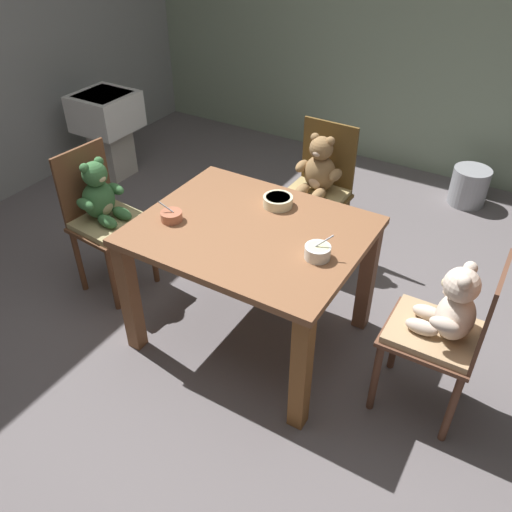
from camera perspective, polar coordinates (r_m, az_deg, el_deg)
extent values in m
cube|color=#645D5F|center=(3.12, -0.48, -8.56)|extent=(5.20, 5.20, 0.04)
cube|color=brown|center=(2.65, -0.56, 2.68)|extent=(1.12, 0.91, 0.04)
cube|color=brown|center=(2.89, -13.38, -4.35)|extent=(0.08, 0.08, 0.69)
cube|color=brown|center=(2.45, 4.84, -12.45)|extent=(0.08, 0.08, 0.69)
cube|color=brown|center=(3.37, -4.32, 3.21)|extent=(0.08, 0.08, 0.69)
cube|color=brown|center=(3.00, 11.83, -2.29)|extent=(0.08, 0.08, 0.69)
cube|color=brown|center=(2.58, 18.30, -8.17)|extent=(0.42, 0.37, 0.02)
cube|color=brown|center=(2.42, 23.86, -5.63)|extent=(0.02, 0.34, 0.45)
cylinder|color=brown|center=(2.87, 14.84, -8.41)|extent=(0.04, 0.04, 0.44)
cylinder|color=brown|center=(2.65, 12.69, -12.58)|extent=(0.04, 0.04, 0.44)
cylinder|color=brown|center=(2.84, 21.74, -10.68)|extent=(0.04, 0.04, 0.44)
cylinder|color=brown|center=(2.63, 20.24, -15.12)|extent=(0.04, 0.04, 0.44)
cube|color=tan|center=(2.56, 18.42, -7.71)|extent=(0.39, 0.34, 0.04)
ellipsoid|color=beige|center=(2.47, 20.61, -6.06)|extent=(0.17, 0.20, 0.22)
ellipsoid|color=#C5B489|center=(2.48, 19.37, -5.87)|extent=(0.06, 0.11, 0.13)
sphere|color=beige|center=(2.37, 21.24, -2.93)|extent=(0.15, 0.15, 0.15)
ellipsoid|color=#C5B489|center=(2.38, 19.91, -2.74)|extent=(0.05, 0.06, 0.05)
sphere|color=beige|center=(2.38, 22.05, -1.20)|extent=(0.06, 0.06, 0.06)
sphere|color=beige|center=(2.29, 21.49, -2.63)|extent=(0.06, 0.06, 0.06)
ellipsoid|color=beige|center=(2.54, 20.79, -3.94)|extent=(0.13, 0.06, 0.06)
ellipsoid|color=beige|center=(2.37, 19.56, -6.96)|extent=(0.13, 0.06, 0.06)
ellipsoid|color=beige|center=(2.57, 18.02, -5.83)|extent=(0.15, 0.07, 0.07)
ellipsoid|color=beige|center=(2.49, 17.35, -7.29)|extent=(0.15, 0.07, 0.07)
cube|color=brown|center=(3.45, 6.20, 5.98)|extent=(0.41, 0.38, 0.02)
cube|color=brown|center=(3.48, 7.82, 10.60)|extent=(0.37, 0.02, 0.45)
cylinder|color=brown|center=(3.52, 2.33, 2.40)|extent=(0.04, 0.04, 0.44)
cylinder|color=brown|center=(3.39, 7.28, 0.70)|extent=(0.04, 0.04, 0.44)
cylinder|color=brown|center=(3.75, 4.77, 4.69)|extent=(0.04, 0.04, 0.44)
cylinder|color=brown|center=(3.64, 9.48, 3.15)|extent=(0.04, 0.04, 0.44)
cube|color=tan|center=(3.44, 6.23, 6.39)|extent=(0.37, 0.35, 0.04)
ellipsoid|color=olive|center=(3.42, 6.89, 8.83)|extent=(0.21, 0.18, 0.24)
ellipsoid|color=beige|center=(3.38, 6.44, 8.28)|extent=(0.11, 0.06, 0.14)
sphere|color=olive|center=(3.34, 7.02, 11.41)|extent=(0.15, 0.15, 0.15)
ellipsoid|color=beige|center=(3.30, 6.60, 10.92)|extent=(0.06, 0.05, 0.04)
sphere|color=olive|center=(3.34, 6.36, 12.54)|extent=(0.06, 0.06, 0.06)
sphere|color=olive|center=(3.31, 7.99, 12.12)|extent=(0.06, 0.06, 0.06)
ellipsoid|color=olive|center=(3.43, 4.97, 9.60)|extent=(0.07, 0.14, 0.07)
ellipsoid|color=olive|center=(3.35, 8.52, 8.58)|extent=(0.07, 0.14, 0.07)
ellipsoid|color=olive|center=(3.38, 4.98, 7.03)|extent=(0.07, 0.16, 0.07)
ellipsoid|color=olive|center=(3.34, 6.71, 6.51)|extent=(0.07, 0.16, 0.07)
cube|color=brown|center=(3.29, -15.35, 3.12)|extent=(0.40, 0.42, 0.02)
cube|color=brown|center=(3.30, -18.00, 7.46)|extent=(0.05, 0.36, 0.44)
cylinder|color=brown|center=(3.24, -15.11, -2.48)|extent=(0.04, 0.04, 0.44)
cylinder|color=brown|center=(3.40, -10.97, 0.30)|extent=(0.04, 0.04, 0.44)
cylinder|color=brown|center=(3.45, -18.47, -0.52)|extent=(0.04, 0.04, 0.44)
cylinder|color=brown|center=(3.60, -14.42, 2.02)|extent=(0.04, 0.04, 0.44)
cube|color=tan|center=(3.27, -15.43, 3.54)|extent=(0.37, 0.39, 0.04)
ellipsoid|color=#3A6D3C|center=(3.25, -16.55, 5.84)|extent=(0.19, 0.21, 0.23)
ellipsoid|color=#C9BF8E|center=(3.22, -15.89, 5.40)|extent=(0.07, 0.11, 0.14)
sphere|color=#3A6D3C|center=(3.17, -16.95, 8.42)|extent=(0.15, 0.15, 0.15)
ellipsoid|color=#C9BF8E|center=(3.13, -16.31, 8.01)|extent=(0.06, 0.06, 0.04)
sphere|color=#3A6D3C|center=(3.12, -17.96, 8.97)|extent=(0.06, 0.06, 0.06)
sphere|color=#3A6D3C|center=(3.18, -16.53, 9.70)|extent=(0.06, 0.06, 0.06)
ellipsoid|color=#3A6D3C|center=(3.16, -17.88, 5.29)|extent=(0.13, 0.08, 0.06)
ellipsoid|color=#3A6D3C|center=(3.28, -14.86, 6.99)|extent=(0.13, 0.08, 0.06)
ellipsoid|color=#3A6D3C|center=(3.18, -15.67, 3.58)|extent=(0.16, 0.08, 0.07)
ellipsoid|color=#3A6D3C|center=(3.24, -14.22, 4.45)|extent=(0.16, 0.08, 0.07)
cylinder|color=beige|center=(2.82, 2.37, 5.90)|extent=(0.16, 0.16, 0.05)
cylinder|color=beige|center=(2.83, 2.35, 5.52)|extent=(0.09, 0.09, 0.01)
cylinder|color=#C6B286|center=(2.80, 2.38, 6.29)|extent=(0.13, 0.13, 0.01)
cylinder|color=#B5694D|center=(2.73, -9.06, 4.25)|extent=(0.11, 0.11, 0.05)
cylinder|color=#B5694D|center=(2.74, -9.02, 3.90)|extent=(0.06, 0.06, 0.01)
cylinder|color=beige|center=(2.71, -9.10, 4.62)|extent=(0.09, 0.09, 0.01)
cylinder|color=#BCBCC1|center=(2.71, -9.65, 5.22)|extent=(0.08, 0.03, 0.06)
ellipsoid|color=#BCBCC1|center=(2.71, -8.93, 4.54)|extent=(0.04, 0.03, 0.01)
cylinder|color=silver|center=(2.44, 6.63, 0.43)|extent=(0.12, 0.12, 0.06)
cylinder|color=silver|center=(2.45, 6.59, -0.07)|extent=(0.07, 0.07, 0.01)
cylinder|color=beige|center=(2.42, 6.67, 0.93)|extent=(0.10, 0.10, 0.01)
cylinder|color=#BCBCC1|center=(2.41, 7.36, 1.61)|extent=(0.07, 0.06, 0.06)
ellipsoid|color=#BCBCC1|center=(2.43, 6.45, 0.83)|extent=(0.04, 0.04, 0.01)
cube|color=#B7B2A8|center=(4.79, -15.16, 10.75)|extent=(0.27, 0.27, 0.42)
cube|color=white|center=(4.65, -15.86, 14.70)|extent=(0.45, 0.45, 0.29)
cube|color=#38383D|center=(4.62, -16.09, 15.93)|extent=(0.36, 0.36, 0.08)
cylinder|color=#93969B|center=(4.54, 21.90, 6.96)|extent=(0.29, 0.29, 0.30)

